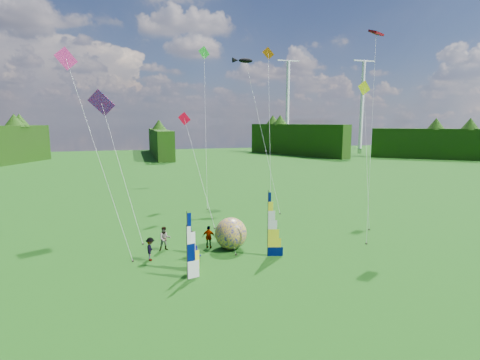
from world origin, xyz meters
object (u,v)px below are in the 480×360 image
object	(u,v)px
spectator_c	(150,249)
spectator_a	(192,242)
side_banner_far	(187,253)
bol_inflatable	(231,233)
kite_whale	(261,125)
spectator_b	(165,239)
spectator_d	(209,237)
camp_chair	(196,254)
feather_banner_main	(268,225)
side_banner_left	(188,243)

from	to	relation	value
spectator_c	spectator_a	bearing A→B (deg)	-66.94
side_banner_far	spectator_a	xyz separation A→B (m)	(1.01, 4.58, -0.82)
bol_inflatable	kite_whale	size ratio (longest dim) A/B	0.13
side_banner_far	kite_whale	bearing A→B (deg)	44.78
spectator_b	spectator_d	size ratio (longest dim) A/B	1.04
side_banner_far	kite_whale	size ratio (longest dim) A/B	0.18
spectator_d	camp_chair	distance (m)	2.87
feather_banner_main	spectator_b	bearing A→B (deg)	169.72
spectator_a	kite_whale	distance (m)	19.41
feather_banner_main	side_banner_far	size ratio (longest dim) A/B	1.40
side_banner_far	kite_whale	xyz separation A→B (m)	(11.35, 18.79, 7.43)
spectator_b	camp_chair	world-z (taller)	spectator_b
side_banner_left	side_banner_far	size ratio (longest dim) A/B	1.16
feather_banner_main	bol_inflatable	size ratio (longest dim) A/B	1.93
side_banner_left	spectator_a	distance (m)	3.68
side_banner_far	spectator_d	size ratio (longest dim) A/B	1.91
camp_chair	bol_inflatable	bearing A→B (deg)	13.40
side_banner_far	camp_chair	xyz separation A→B (m)	(0.96, 2.75, -1.13)
spectator_b	spectator_c	world-z (taller)	spectator_b
spectator_c	bol_inflatable	bearing A→B (deg)	-73.64
bol_inflatable	spectator_b	size ratio (longest dim) A/B	1.33
spectator_d	spectator_c	bearing A→B (deg)	43.40
side_banner_left	spectator_b	distance (m)	4.73
spectator_a	spectator_d	size ratio (longest dim) A/B	0.96
spectator_b	feather_banner_main	bearing A→B (deg)	-30.67
spectator_b	camp_chair	bearing A→B (deg)	-63.31
bol_inflatable	feather_banner_main	bearing A→B (deg)	-47.19
side_banner_left	camp_chair	size ratio (longest dim) A/B	3.66
spectator_c	camp_chair	world-z (taller)	spectator_c
side_banner_left	feather_banner_main	bearing A→B (deg)	-10.59
spectator_a	spectator_b	xyz separation A→B (m)	(-1.85, 1.08, 0.07)
feather_banner_main	side_banner_left	xyz separation A→B (m)	(-5.82, -1.20, -0.39)
side_banner_far	spectator_a	size ratio (longest dim) A/B	2.00
feather_banner_main	kite_whale	size ratio (longest dim) A/B	0.25
side_banner_left	camp_chair	distance (m)	2.24
side_banner_far	spectator_b	bearing A→B (deg)	84.31
spectator_d	kite_whale	size ratio (longest dim) A/B	0.10
spectator_d	camp_chair	world-z (taller)	spectator_d
spectator_b	side_banner_left	bearing A→B (deg)	-81.92
bol_inflatable	spectator_d	distance (m)	1.70
kite_whale	spectator_b	bearing A→B (deg)	-120.48
bol_inflatable	spectator_c	distance (m)	5.98
spectator_d	kite_whale	xyz separation A→B (m)	(8.95, 13.58, 8.21)
spectator_b	spectator_c	size ratio (longest dim) A/B	1.10
spectator_a	spectator_c	bearing A→B (deg)	165.01
spectator_c	side_banner_left	bearing A→B (deg)	-131.95
side_banner_left	side_banner_far	xyz separation A→B (m)	(-0.21, -1.15, -0.27)
kite_whale	spectator_a	bearing A→B (deg)	-113.66
bol_inflatable	spectator_a	size ratio (longest dim) A/B	1.45
side_banner_left	spectator_b	world-z (taller)	side_banner_left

